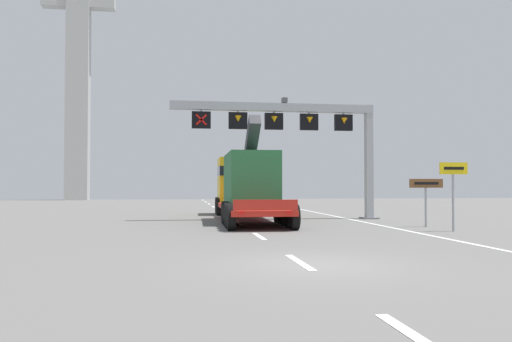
{
  "coord_description": "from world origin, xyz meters",
  "views": [
    {
      "loc": [
        -3.22,
        -11.89,
        1.93
      ],
      "look_at": [
        0.71,
        13.94,
        2.64
      ],
      "focal_mm": 35.61,
      "sensor_mm": 36.0,
      "label": 1
    }
  ],
  "objects_px": {
    "heavy_haul_truck_red": "(245,184)",
    "tourist_info_sign_brown": "(426,190)",
    "bridge_pylon_distant": "(79,38)",
    "overhead_lane_gantry": "(298,125)",
    "exit_sign_yellow": "(453,181)"
  },
  "relations": [
    {
      "from": "overhead_lane_gantry",
      "to": "exit_sign_yellow",
      "type": "bearing_deg",
      "value": -59.8
    },
    {
      "from": "overhead_lane_gantry",
      "to": "exit_sign_yellow",
      "type": "relative_size",
      "value": 4.09
    },
    {
      "from": "heavy_haul_truck_red",
      "to": "tourist_info_sign_brown",
      "type": "xyz_separation_m",
      "value": [
        7.45,
        -6.82,
        -0.31
      ]
    },
    {
      "from": "overhead_lane_gantry",
      "to": "exit_sign_yellow",
      "type": "height_order",
      "value": "overhead_lane_gantry"
    },
    {
      "from": "exit_sign_yellow",
      "to": "tourist_info_sign_brown",
      "type": "height_order",
      "value": "exit_sign_yellow"
    },
    {
      "from": "tourist_info_sign_brown",
      "to": "bridge_pylon_distant",
      "type": "relative_size",
      "value": 0.05
    },
    {
      "from": "heavy_haul_truck_red",
      "to": "tourist_info_sign_brown",
      "type": "height_order",
      "value": "heavy_haul_truck_red"
    },
    {
      "from": "heavy_haul_truck_red",
      "to": "bridge_pylon_distant",
      "type": "height_order",
      "value": "bridge_pylon_distant"
    },
    {
      "from": "overhead_lane_gantry",
      "to": "exit_sign_yellow",
      "type": "xyz_separation_m",
      "value": [
        4.69,
        -8.05,
        -3.16
      ]
    },
    {
      "from": "exit_sign_yellow",
      "to": "bridge_pylon_distant",
      "type": "relative_size",
      "value": 0.07
    },
    {
      "from": "tourist_info_sign_brown",
      "to": "bridge_pylon_distant",
      "type": "bearing_deg",
      "value": 117.92
    },
    {
      "from": "heavy_haul_truck_red",
      "to": "bridge_pylon_distant",
      "type": "bearing_deg",
      "value": 113.26
    },
    {
      "from": "exit_sign_yellow",
      "to": "tourist_info_sign_brown",
      "type": "distance_m",
      "value": 2.3
    },
    {
      "from": "overhead_lane_gantry",
      "to": "exit_sign_yellow",
      "type": "distance_m",
      "value": 9.84
    },
    {
      "from": "exit_sign_yellow",
      "to": "bridge_pylon_distant",
      "type": "distance_m",
      "value": 56.31
    }
  ]
}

